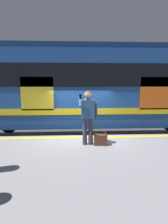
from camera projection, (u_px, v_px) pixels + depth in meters
name	position (u px, v px, depth m)	size (l,w,h in m)	color
ground_plane	(82.00, 159.00, 7.21)	(24.55, 24.55, 0.00)	#3D3D3F
platform	(86.00, 180.00, 4.74)	(15.32, 4.85, 0.92)	gray
safety_line	(82.00, 137.00, 6.77)	(15.02, 0.16, 0.01)	yellow
track_rail_near	(80.00, 144.00, 8.64)	(19.92, 0.08, 0.16)	slate
track_rail_far	(79.00, 136.00, 10.05)	(19.92, 0.08, 0.16)	slate
train_carriage	(94.00, 86.00, 8.98)	(13.37, 2.82, 4.21)	#1E478C
passenger	(88.00, 113.00, 5.89)	(0.57, 0.55, 1.65)	#383347
handbag	(100.00, 139.00, 5.94)	(0.39, 0.35, 0.40)	#59331E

